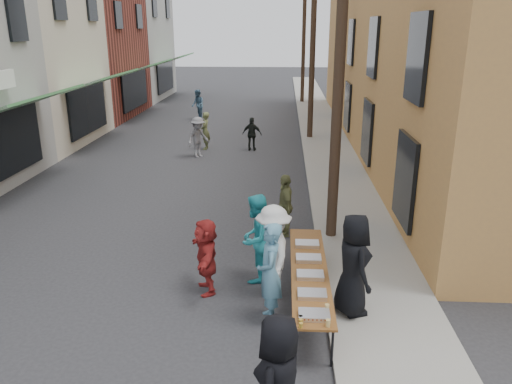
# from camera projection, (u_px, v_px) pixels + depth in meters

# --- Properties ---
(ground) EXTENTS (120.00, 120.00, 0.00)m
(ground) POSITION_uv_depth(u_px,v_px,m) (133.00, 292.00, 10.23)
(ground) COLOR #28282B
(ground) RESTS_ON ground
(sidewalk) EXTENTS (2.20, 60.00, 0.10)m
(sidewalk) POSITION_uv_depth(u_px,v_px,m) (324.00, 138.00, 24.16)
(sidewalk) COLOR gray
(sidewalk) RESTS_ON ground
(storefront_row) EXTENTS (8.00, 37.00, 9.00)m
(storefront_row) POSITION_uv_depth(u_px,v_px,m) (10.00, 50.00, 23.64)
(storefront_row) COLOR maroon
(storefront_row) RESTS_ON ground
(building_ochre) EXTENTS (10.00, 28.00, 10.00)m
(building_ochre) POSITION_uv_depth(u_px,v_px,m) (474.00, 31.00, 21.32)
(building_ochre) COLOR #C38A45
(building_ochre) RESTS_ON ground
(utility_pole_near) EXTENTS (0.26, 0.26, 9.00)m
(utility_pole_near) POSITION_uv_depth(u_px,v_px,m) (340.00, 58.00, 11.42)
(utility_pole_near) COLOR #2D2116
(utility_pole_near) RESTS_ON ground
(utility_pole_mid) EXTENTS (0.26, 0.26, 9.00)m
(utility_pole_mid) POSITION_uv_depth(u_px,v_px,m) (313.00, 42.00, 22.79)
(utility_pole_mid) COLOR #2D2116
(utility_pole_mid) RESTS_ON ground
(utility_pole_far) EXTENTS (0.26, 0.26, 9.00)m
(utility_pole_far) POSITION_uv_depth(u_px,v_px,m) (304.00, 37.00, 34.16)
(utility_pole_far) COLOR #2D2116
(utility_pole_far) RESTS_ON ground
(serving_table) EXTENTS (0.70, 4.00, 0.75)m
(serving_table) POSITION_uv_depth(u_px,v_px,m) (309.00, 271.00, 9.57)
(serving_table) COLOR brown
(serving_table) RESTS_ON ground
(catering_tray_sausage) EXTENTS (0.50, 0.33, 0.08)m
(catering_tray_sausage) POSITION_uv_depth(u_px,v_px,m) (314.00, 315.00, 7.99)
(catering_tray_sausage) COLOR maroon
(catering_tray_sausage) RESTS_ON serving_table
(catering_tray_foil_b) EXTENTS (0.50, 0.33, 0.08)m
(catering_tray_foil_b) POSITION_uv_depth(u_px,v_px,m) (312.00, 294.00, 8.60)
(catering_tray_foil_b) COLOR #B2B2B7
(catering_tray_foil_b) RESTS_ON serving_table
(catering_tray_buns) EXTENTS (0.50, 0.33, 0.08)m
(catering_tray_buns) POSITION_uv_depth(u_px,v_px,m) (310.00, 275.00, 9.26)
(catering_tray_buns) COLOR tan
(catering_tray_buns) RESTS_ON serving_table
(catering_tray_foil_d) EXTENTS (0.50, 0.33, 0.08)m
(catering_tray_foil_d) POSITION_uv_depth(u_px,v_px,m) (309.00, 259.00, 9.93)
(catering_tray_foil_d) COLOR #B2B2B7
(catering_tray_foil_d) RESTS_ON serving_table
(catering_tray_buns_end) EXTENTS (0.50, 0.33, 0.08)m
(catering_tray_buns_end) POSITION_uv_depth(u_px,v_px,m) (307.00, 244.00, 10.59)
(catering_tray_buns_end) COLOR tan
(catering_tray_buns_end) RESTS_ON serving_table
(condiment_jar_a) EXTENTS (0.07, 0.07, 0.08)m
(condiment_jar_a) POSITION_uv_depth(u_px,v_px,m) (301.00, 325.00, 7.71)
(condiment_jar_a) COLOR #A57F26
(condiment_jar_a) RESTS_ON serving_table
(condiment_jar_b) EXTENTS (0.07, 0.07, 0.08)m
(condiment_jar_b) POSITION_uv_depth(u_px,v_px,m) (301.00, 322.00, 7.81)
(condiment_jar_b) COLOR #A57F26
(condiment_jar_b) RESTS_ON serving_table
(condiment_jar_c) EXTENTS (0.07, 0.07, 0.08)m
(condiment_jar_c) POSITION_uv_depth(u_px,v_px,m) (301.00, 318.00, 7.90)
(condiment_jar_c) COLOR #A57F26
(condiment_jar_c) RESTS_ON serving_table
(cup_stack) EXTENTS (0.08, 0.08, 0.12)m
(cup_stack) POSITION_uv_depth(u_px,v_px,m) (328.00, 323.00, 7.73)
(cup_stack) COLOR tan
(cup_stack) RESTS_ON serving_table
(guest_front_a) EXTENTS (0.88, 1.07, 1.89)m
(guest_front_a) POSITION_uv_depth(u_px,v_px,m) (279.00, 384.00, 6.22)
(guest_front_a) COLOR black
(guest_front_a) RESTS_ON ground
(guest_front_b) EXTENTS (0.51, 0.73, 1.92)m
(guest_front_b) POSITION_uv_depth(u_px,v_px,m) (270.00, 273.00, 8.98)
(guest_front_b) COLOR #568CA7
(guest_front_b) RESTS_ON ground
(guest_front_c) EXTENTS (1.04, 1.15, 1.91)m
(guest_front_c) POSITION_uv_depth(u_px,v_px,m) (256.00, 238.00, 10.46)
(guest_front_c) COLOR #2BA7B3
(guest_front_c) RESTS_ON ground
(guest_front_d) EXTENTS (0.92, 1.35, 1.93)m
(guest_front_d) POSITION_uv_depth(u_px,v_px,m) (273.00, 252.00, 9.81)
(guest_front_d) COLOR silver
(guest_front_d) RESTS_ON ground
(guest_front_e) EXTENTS (0.56, 1.02, 1.64)m
(guest_front_e) POSITION_uv_depth(u_px,v_px,m) (285.00, 205.00, 12.79)
(guest_front_e) COLOR olive
(guest_front_e) RESTS_ON ground
(guest_queue_back) EXTENTS (0.82, 1.53, 1.58)m
(guest_queue_back) POSITION_uv_depth(u_px,v_px,m) (206.00, 256.00, 10.05)
(guest_queue_back) COLOR maroon
(guest_queue_back) RESTS_ON ground
(server) EXTENTS (0.87, 1.09, 1.94)m
(server) POSITION_uv_depth(u_px,v_px,m) (353.00, 265.00, 9.06)
(server) COLOR black
(server) RESTS_ON sidewalk
(passerby_left) EXTENTS (1.16, 1.23, 1.67)m
(passerby_left) POSITION_uv_depth(u_px,v_px,m) (198.00, 137.00, 20.56)
(passerby_left) COLOR slate
(passerby_left) RESTS_ON ground
(passerby_mid) EXTENTS (0.90, 0.49, 1.45)m
(passerby_mid) POSITION_uv_depth(u_px,v_px,m) (252.00, 134.00, 21.71)
(passerby_mid) COLOR black
(passerby_mid) RESTS_ON ground
(passerby_right) EXTENTS (0.43, 0.62, 1.64)m
(passerby_right) POSITION_uv_depth(u_px,v_px,m) (205.00, 131.00, 21.89)
(passerby_right) COLOR #626B3E
(passerby_right) RESTS_ON ground
(passerby_far) EXTENTS (0.96, 1.04, 1.73)m
(passerby_far) POSITION_uv_depth(u_px,v_px,m) (198.00, 105.00, 28.93)
(passerby_far) COLOR #496F8D
(passerby_far) RESTS_ON ground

